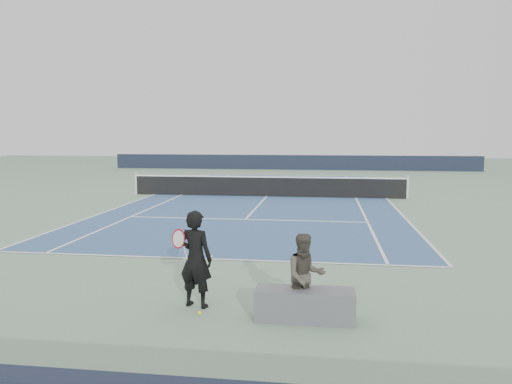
# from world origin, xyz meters

# --- Properties ---
(ground) EXTENTS (80.00, 80.00, 0.00)m
(ground) POSITION_xyz_m (0.00, 0.00, 0.00)
(ground) COLOR gray
(court_surface) EXTENTS (10.97, 23.77, 0.01)m
(court_surface) POSITION_xyz_m (0.00, 0.00, 0.01)
(court_surface) COLOR #375682
(court_surface) RESTS_ON ground
(tennis_net) EXTENTS (12.90, 0.10, 1.07)m
(tennis_net) POSITION_xyz_m (0.00, 0.00, 0.50)
(tennis_net) COLOR silver
(tennis_net) RESTS_ON ground
(windscreen_far) EXTENTS (30.00, 0.25, 1.20)m
(windscreen_far) POSITION_xyz_m (0.00, 17.88, 0.60)
(windscreen_far) COLOR black
(windscreen_far) RESTS_ON ground
(tennis_player) EXTENTS (0.81, 0.60, 1.67)m
(tennis_player) POSITION_xyz_m (0.52, -15.04, 0.83)
(tennis_player) COLOR black
(tennis_player) RESTS_ON ground
(tennis_ball) EXTENTS (0.07, 0.07, 0.07)m
(tennis_ball) POSITION_xyz_m (0.68, -15.44, 0.04)
(tennis_ball) COLOR yellow
(tennis_ball) RESTS_ON ground
(spectator_bench) EXTENTS (1.64, 0.94, 1.39)m
(spectator_bench) POSITION_xyz_m (2.39, -15.43, 0.50)
(spectator_bench) COLOR #5C5C61
(spectator_bench) RESTS_ON ground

